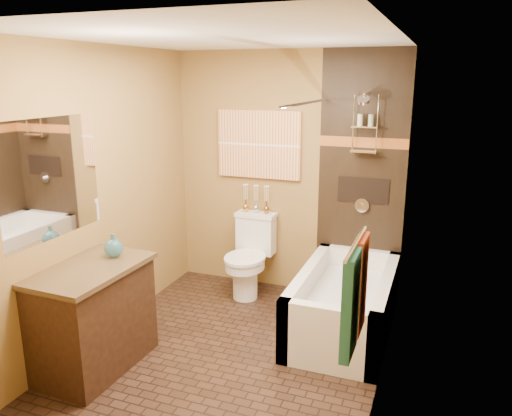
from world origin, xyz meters
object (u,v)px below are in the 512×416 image
at_px(vanity, 93,317).
at_px(toilet, 250,255).
at_px(bathtub, 344,308).
at_px(sunset_painting, 259,145).

bearing_deg(vanity, toilet, 71.70).
height_order(bathtub, vanity, vanity).
bearing_deg(sunset_painting, toilet, -90.00).
distance_m(toilet, vanity, 1.83).
xyz_separation_m(sunset_painting, bathtub, (1.09, -0.73, -1.33)).
bearing_deg(toilet, sunset_painting, 90.83).
height_order(sunset_painting, bathtub, sunset_painting).
height_order(bathtub, toilet, toilet).
bearing_deg(bathtub, vanity, -143.60).
relative_size(sunset_painting, toilet, 1.08).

